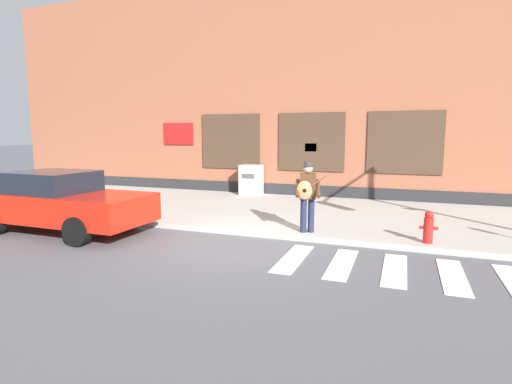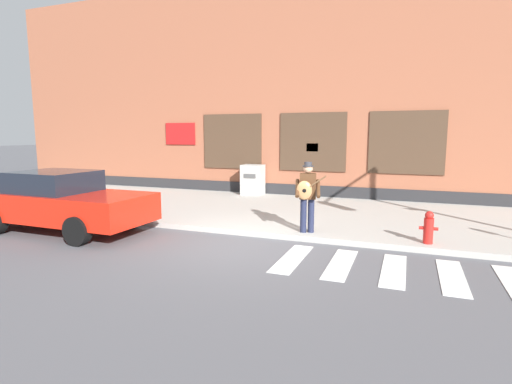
% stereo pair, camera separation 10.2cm
% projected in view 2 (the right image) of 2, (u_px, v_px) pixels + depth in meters
% --- Properties ---
extents(ground_plane, '(160.00, 160.00, 0.00)m').
position_uv_depth(ground_plane, '(242.00, 245.00, 8.88)').
color(ground_plane, '#56565B').
extents(sidewalk, '(28.00, 6.00, 0.14)m').
position_uv_depth(sidewalk, '(289.00, 212.00, 12.35)').
color(sidewalk, '#ADAAA3').
rests_on(sidewalk, ground).
extents(building_backdrop, '(28.00, 4.06, 8.31)m').
position_uv_depth(building_backdrop, '(325.00, 93.00, 16.38)').
color(building_backdrop, '#99563D').
rests_on(building_backdrop, ground).
extents(crosswalk, '(5.20, 1.90, 0.01)m').
position_uv_depth(crosswalk, '(422.00, 273.00, 7.07)').
color(crosswalk, silver).
rests_on(crosswalk, ground).
extents(red_car, '(4.62, 2.03, 1.53)m').
position_uv_depth(red_car, '(61.00, 201.00, 10.07)').
color(red_car, red).
rests_on(red_car, ground).
extents(busker, '(0.77, 0.64, 1.68)m').
position_uv_depth(busker, '(307.00, 193.00, 9.35)').
color(busker, '#1E233D').
rests_on(busker, sidewalk).
extents(utility_box, '(0.80, 0.67, 1.16)m').
position_uv_depth(utility_box, '(253.00, 180.00, 15.40)').
color(utility_box, '#ADADA8').
rests_on(utility_box, sidewalk).
extents(fire_hydrant, '(0.38, 0.20, 0.70)m').
position_uv_depth(fire_hydrant, '(429.00, 228.00, 8.48)').
color(fire_hydrant, red).
rests_on(fire_hydrant, sidewalk).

